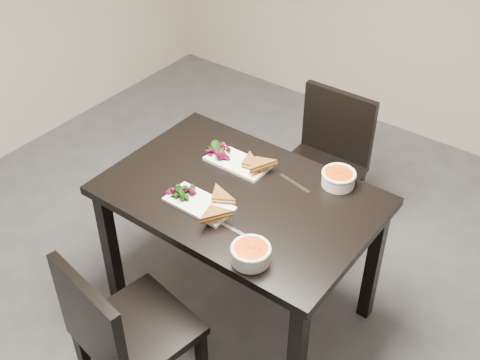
{
  "coord_description": "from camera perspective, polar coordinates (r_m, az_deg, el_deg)",
  "views": [
    {
      "loc": [
        0.85,
        -1.21,
        2.43
      ],
      "look_at": [
        -0.39,
        0.44,
        0.82
      ],
      "focal_mm": 44.97,
      "sensor_mm": 36.0,
      "label": 1
    }
  ],
  "objects": [
    {
      "name": "cutlery_near",
      "position": [
        2.47,
        -0.65,
        -4.72
      ],
      "size": [
        0.18,
        0.02,
        0.0
      ],
      "primitive_type": "cube",
      "rotation": [
        0.0,
        0.0,
        -0.01
      ],
      "color": "silver",
      "rests_on": "table"
    },
    {
      "name": "chair_near",
      "position": [
        2.51,
        -11.26,
        -13.92
      ],
      "size": [
        0.48,
        0.48,
        0.85
      ],
      "rotation": [
        0.0,
        0.0,
        -0.17
      ],
      "color": "black",
      "rests_on": "ground"
    },
    {
      "name": "sandwich_far",
      "position": [
        2.76,
        0.64,
        1.58
      ],
      "size": [
        0.17,
        0.15,
        0.05
      ],
      "primitive_type": null,
      "rotation": [
        0.0,
        0.0,
        0.24
      ],
      "color": "#994C20",
      "rests_on": "plate_far"
    },
    {
      "name": "soup_bowl_far",
      "position": [
        2.72,
        9.33,
        0.23
      ],
      "size": [
        0.16,
        0.16,
        0.07
      ],
      "color": "white",
      "rests_on": "table"
    },
    {
      "name": "sandwich_near",
      "position": [
        2.55,
        -2.58,
        -2.13
      ],
      "size": [
        0.19,
        0.17,
        0.05
      ],
      "primitive_type": null,
      "rotation": [
        0.0,
        0.0,
        0.51
      ],
      "color": "#994C20",
      "rests_on": "plate_near"
    },
    {
      "name": "table",
      "position": [
        2.72,
        0.0,
        -2.81
      ],
      "size": [
        1.2,
        0.8,
        0.75
      ],
      "color": "black",
      "rests_on": "ground"
    },
    {
      "name": "plate_far",
      "position": [
        2.82,
        -0.25,
        1.66
      ],
      "size": [
        0.3,
        0.15,
        0.02
      ],
      "primitive_type": "cube",
      "color": "white",
      "rests_on": "table"
    },
    {
      "name": "room_shell",
      "position": [
        1.59,
        1.88,
        15.99
      ],
      "size": [
        5.02,
        5.02,
        2.81
      ],
      "color": "beige",
      "rests_on": "ground"
    },
    {
      "name": "salad_near",
      "position": [
        2.63,
        -5.58,
        -0.97
      ],
      "size": [
        0.09,
        0.08,
        0.04
      ],
      "primitive_type": null,
      "color": "black",
      "rests_on": "plate_near"
    },
    {
      "name": "soup_bowl_near",
      "position": [
        2.32,
        1.03,
        -6.94
      ],
      "size": [
        0.16,
        0.16,
        0.07
      ],
      "color": "white",
      "rests_on": "table"
    },
    {
      "name": "salad_far",
      "position": [
        2.86,
        -1.86,
        2.83
      ],
      "size": [
        0.09,
        0.08,
        0.04
      ],
      "primitive_type": null,
      "color": "black",
      "rests_on": "plate_far"
    },
    {
      "name": "cutlery_far",
      "position": [
        2.72,
        5.21,
        -0.3
      ],
      "size": [
        0.18,
        0.05,
        0.0
      ],
      "primitive_type": "cube",
      "rotation": [
        0.0,
        0.0,
        -0.19
      ],
      "color": "silver",
      "rests_on": "table"
    },
    {
      "name": "chair_far",
      "position": [
        3.35,
        8.1,
        2.06
      ],
      "size": [
        0.43,
        0.43,
        0.85
      ],
      "rotation": [
        0.0,
        0.0,
        0.01
      ],
      "color": "black",
      "rests_on": "ground"
    },
    {
      "name": "plate_near",
      "position": [
        2.59,
        -3.88,
        -2.28
      ],
      "size": [
        0.3,
        0.15,
        0.01
      ],
      "primitive_type": "cube",
      "color": "white",
      "rests_on": "table"
    }
  ]
}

